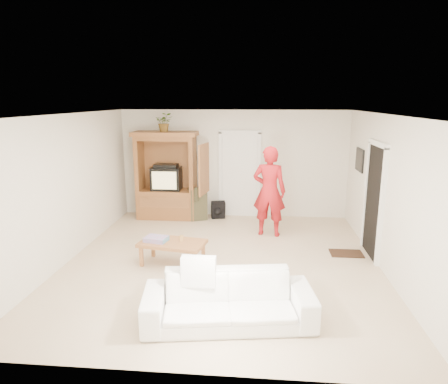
% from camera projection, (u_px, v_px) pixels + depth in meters
% --- Properties ---
extents(floor, '(6.00, 6.00, 0.00)m').
position_uv_depth(floor, '(222.00, 262.00, 7.14)').
color(floor, tan).
rests_on(floor, ground).
extents(ceiling, '(6.00, 6.00, 0.00)m').
position_uv_depth(ceiling, '(222.00, 114.00, 6.55)').
color(ceiling, white).
rests_on(ceiling, floor).
extents(wall_back, '(5.50, 0.00, 5.50)m').
position_uv_depth(wall_back, '(234.00, 164.00, 9.75)').
color(wall_back, silver).
rests_on(wall_back, floor).
extents(wall_front, '(5.50, 0.00, 5.50)m').
position_uv_depth(wall_front, '(193.00, 260.00, 3.93)').
color(wall_front, silver).
rests_on(wall_front, floor).
extents(wall_left, '(0.00, 6.00, 6.00)m').
position_uv_depth(wall_left, '(68.00, 188.00, 7.09)').
color(wall_left, silver).
rests_on(wall_left, floor).
extents(wall_right, '(0.00, 6.00, 6.00)m').
position_uv_depth(wall_right, '(387.00, 195.00, 6.60)').
color(wall_right, silver).
rests_on(wall_right, floor).
extents(armoire, '(1.82, 1.14, 2.10)m').
position_uv_depth(armoire, '(168.00, 181.00, 9.65)').
color(armoire, brown).
rests_on(armoire, floor).
extents(door_back, '(0.85, 0.05, 2.04)m').
position_uv_depth(door_back, '(240.00, 175.00, 9.77)').
color(door_back, white).
rests_on(door_back, floor).
extents(doorway_right, '(0.05, 0.90, 2.04)m').
position_uv_depth(doorway_right, '(374.00, 202.00, 7.25)').
color(doorway_right, black).
rests_on(doorway_right, floor).
extents(framed_picture, '(0.03, 0.60, 0.48)m').
position_uv_depth(framed_picture, '(360.00, 160.00, 8.38)').
color(framed_picture, black).
rests_on(framed_picture, wall_right).
extents(doormat, '(0.60, 0.40, 0.02)m').
position_uv_depth(doormat, '(346.00, 253.00, 7.51)').
color(doormat, '#382316').
rests_on(doormat, floor).
extents(plant, '(0.44, 0.40, 0.44)m').
position_uv_depth(plant, '(164.00, 122.00, 9.30)').
color(plant, '#4C7238').
rests_on(plant, armoire).
extents(man, '(0.77, 0.58, 1.92)m').
position_uv_depth(man, '(269.00, 191.00, 8.37)').
color(man, '#AA161C').
rests_on(man, floor).
extents(sofa, '(2.28, 1.16, 0.64)m').
position_uv_depth(sofa, '(229.00, 300.00, 5.14)').
color(sofa, white).
rests_on(sofa, floor).
extents(coffee_table, '(1.21, 0.81, 0.42)m').
position_uv_depth(coffee_table, '(172.00, 245.00, 6.98)').
color(coffee_table, '#A16337').
rests_on(coffee_table, floor).
extents(towel, '(0.43, 0.35, 0.08)m').
position_uv_depth(towel, '(156.00, 239.00, 6.98)').
color(towel, '#DD4981').
rests_on(towel, coffee_table).
extents(candle, '(0.08, 0.08, 0.10)m').
position_uv_depth(candle, '(181.00, 238.00, 6.99)').
color(candle, tan).
rests_on(candle, coffee_table).
extents(backpack_black, '(0.37, 0.27, 0.41)m').
position_uv_depth(backpack_black, '(218.00, 210.00, 9.72)').
color(backpack_black, black).
rests_on(backpack_black, floor).
extents(backpack_olive, '(0.49, 0.43, 0.77)m').
position_uv_depth(backpack_olive, '(198.00, 204.00, 9.60)').
color(backpack_olive, '#47442B').
rests_on(backpack_olive, floor).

